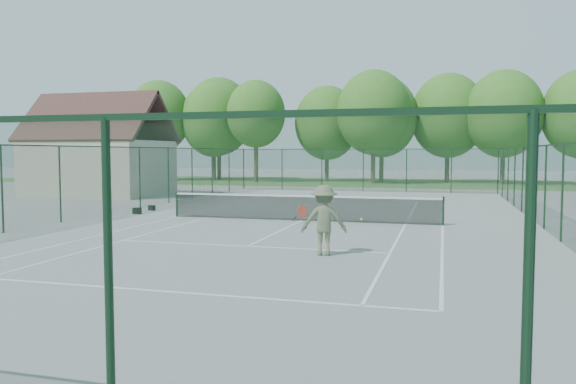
% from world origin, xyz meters
% --- Properties ---
extents(ground, '(140.00, 140.00, 0.00)m').
position_xyz_m(ground, '(0.00, 0.00, 0.00)').
color(ground, gray).
rests_on(ground, ground).
extents(grass_far, '(80.00, 16.00, 0.01)m').
position_xyz_m(grass_far, '(0.00, 30.00, 0.01)').
color(grass_far, '#436E2D').
rests_on(grass_far, ground).
extents(court_lines, '(11.05, 23.85, 0.01)m').
position_xyz_m(court_lines, '(0.00, 0.00, 0.00)').
color(court_lines, white).
rests_on(court_lines, ground).
extents(tennis_net, '(11.08, 0.08, 1.10)m').
position_xyz_m(tennis_net, '(0.00, 0.00, 0.58)').
color(tennis_net, black).
rests_on(tennis_net, ground).
extents(fence_enclosure, '(18.05, 36.05, 3.02)m').
position_xyz_m(fence_enclosure, '(0.00, 0.00, 1.56)').
color(fence_enclosure, '#18331E').
rests_on(fence_enclosure, ground).
extents(utility_building, '(8.60, 6.27, 6.63)m').
position_xyz_m(utility_building, '(-16.00, 10.00, 3.12)').
color(utility_building, beige).
rests_on(utility_building, ground).
extents(tree_line_far, '(39.40, 6.40, 9.70)m').
position_xyz_m(tree_line_far, '(0.00, 30.00, 5.99)').
color(tree_line_far, '#483727').
rests_on(tree_line_far, ground).
extents(sports_bag_a, '(0.37, 0.24, 0.28)m').
position_xyz_m(sports_bag_a, '(-7.72, 0.51, 0.14)').
color(sports_bag_a, black).
rests_on(sports_bag_a, ground).
extents(sports_bag_b, '(0.37, 0.29, 0.25)m').
position_xyz_m(sports_bag_b, '(-7.86, 2.10, 0.12)').
color(sports_bag_b, black).
rests_on(sports_bag_b, ground).
extents(tennis_player, '(1.85, 0.96, 1.88)m').
position_xyz_m(tennis_player, '(2.43, -7.17, 0.94)').
color(tennis_player, '#606446').
rests_on(tennis_player, ground).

